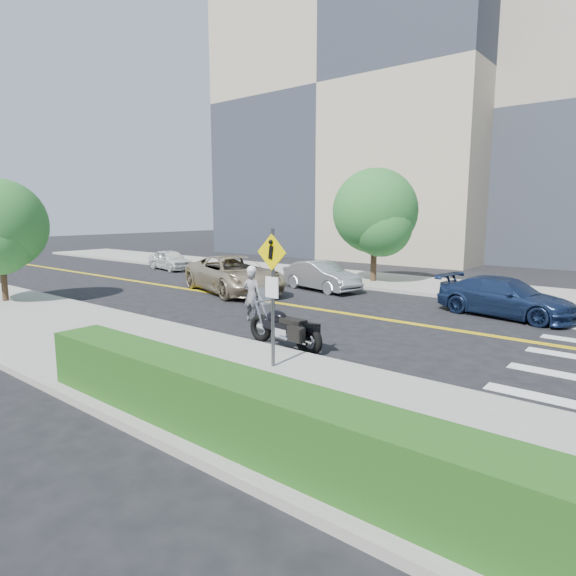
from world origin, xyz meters
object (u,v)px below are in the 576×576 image
(pedestrian_sign, at_px, (272,284))
(parked_car_silver, at_px, (321,276))
(motorcycle, at_px, (284,319))
(parked_car_blue, at_px, (505,297))
(parked_car_white, at_px, (170,260))
(suv, at_px, (234,274))
(motorcyclist, at_px, (252,294))

(pedestrian_sign, xyz_separation_m, parked_car_silver, (-5.66, 9.92, -1.31))
(pedestrian_sign, relative_size, motorcycle, 1.21)
(parked_car_blue, bearing_deg, parked_car_white, 96.62)
(suv, distance_m, parked_car_blue, 10.85)
(pedestrian_sign, distance_m, motorcycle, 2.39)
(motorcyclist, xyz_separation_m, parked_car_white, (-13.47, 7.11, -0.29))
(motorcyclist, bearing_deg, parked_car_silver, -88.24)
(pedestrian_sign, xyz_separation_m, parked_car_blue, (2.33, 9.30, -1.31))
(motorcycle, bearing_deg, pedestrian_sign, -51.77)
(pedestrian_sign, distance_m, parked_car_silver, 11.50)
(pedestrian_sign, bearing_deg, motorcycle, 122.37)
(pedestrian_sign, distance_m, parked_car_white, 20.26)
(parked_car_blue, bearing_deg, motorcycle, 165.74)
(parked_car_blue, bearing_deg, motorcyclist, 144.06)
(suv, height_order, parked_car_blue, suv)
(motorcycle, distance_m, parked_car_blue, 8.30)
(motorcyclist, height_order, parked_car_white, motorcyclist)
(motorcycle, xyz_separation_m, parked_car_white, (-16.17, 8.77, -0.15))
(parked_car_white, height_order, parked_car_blue, parked_car_blue)
(motorcyclist, xyz_separation_m, parked_car_blue, (6.13, 5.90, -0.25))
(suv, relative_size, parked_car_blue, 1.27)
(motorcyclist, relative_size, motorcycle, 0.73)
(pedestrian_sign, bearing_deg, motorcyclist, 138.17)
(parked_car_white, distance_m, parked_car_silver, 11.63)
(parked_car_silver, distance_m, parked_car_blue, 8.01)
(pedestrian_sign, xyz_separation_m, motorcyclist, (-3.80, 3.40, -1.06))
(pedestrian_sign, relative_size, parked_car_blue, 0.66)
(motorcyclist, height_order, motorcycle, motorcyclist)
(suv, bearing_deg, parked_car_silver, -23.12)
(pedestrian_sign, xyz_separation_m, parked_car_white, (-17.27, 10.51, -1.35))
(pedestrian_sign, bearing_deg, parked_car_silver, 119.69)
(motorcyclist, height_order, parked_car_blue, motorcyclist)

